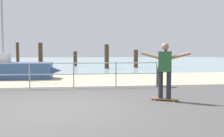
% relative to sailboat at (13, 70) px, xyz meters
% --- Properties ---
extents(ground_plane, '(24.00, 10.00, 0.04)m').
position_rel_sailboat_xyz_m(ground_plane, '(3.29, -8.41, -0.52)').
color(ground_plane, '#474444').
rests_on(ground_plane, ground).
extents(beach_strip, '(24.00, 6.00, 0.04)m').
position_rel_sailboat_xyz_m(beach_strip, '(3.29, -0.41, -0.52)').
color(beach_strip, tan).
rests_on(beach_strip, ground).
extents(sea_surface, '(72.00, 50.00, 0.04)m').
position_rel_sailboat_xyz_m(sea_surface, '(3.29, 27.59, -0.52)').
color(sea_surface, '#849EA3').
rests_on(sea_surface, ground).
extents(railing_fence, '(12.00, 0.05, 1.05)m').
position_rel_sailboat_xyz_m(railing_fence, '(0.79, -3.81, 0.18)').
color(railing_fence, '#9EA0A5').
rests_on(railing_fence, ground).
extents(sailboat, '(4.97, 1.46, 4.80)m').
position_rel_sailboat_xyz_m(sailboat, '(0.00, 0.00, 0.00)').
color(sailboat, '#335184').
rests_on(sailboat, ground).
extents(skateboard, '(0.80, 0.55, 0.08)m').
position_rel_sailboat_xyz_m(skateboard, '(6.11, -6.75, -0.45)').
color(skateboard, brown).
rests_on(skateboard, ground).
extents(skateboarder, '(1.32, 0.75, 1.65)m').
position_rel_sailboat_xyz_m(skateboarder, '(6.11, -6.75, 0.50)').
color(skateboarder, '#26262B').
rests_on(skateboarder, skateboard).
extents(bollard_short, '(0.18, 0.18, 0.75)m').
position_rel_sailboat_xyz_m(bollard_short, '(6.89, -3.75, -0.14)').
color(bollard_short, '#422D1E').
rests_on(bollard_short, ground).
extents(seagull, '(0.36, 0.40, 0.18)m').
position_rel_sailboat_xyz_m(seagull, '(6.90, -3.74, 0.31)').
color(seagull, white).
rests_on(seagull, bollard_short).
extents(groyne_post_0, '(0.30, 0.30, 2.40)m').
position_rel_sailboat_xyz_m(groyne_post_0, '(-2.60, 11.81, 0.68)').
color(groyne_post_0, '#422D1E').
rests_on(groyne_post_0, ground).
extents(groyne_post_1, '(0.37, 0.37, 2.24)m').
position_rel_sailboat_xyz_m(groyne_post_1, '(0.21, 7.94, 0.60)').
color(groyne_post_1, '#422D1E').
rests_on(groyne_post_1, ground).
extents(groyne_post_2, '(0.38, 0.38, 1.52)m').
position_rel_sailboat_xyz_m(groyne_post_2, '(3.02, 12.11, 0.24)').
color(groyne_post_2, '#422D1E').
rests_on(groyne_post_2, ground).
extents(groyne_post_3, '(0.39, 0.39, 2.11)m').
position_rel_sailboat_xyz_m(groyne_post_3, '(5.83, 7.70, 0.53)').
color(groyne_post_3, '#422D1E').
rests_on(groyne_post_3, ground).
extents(groyne_post_4, '(0.40, 0.40, 1.67)m').
position_rel_sailboat_xyz_m(groyne_post_4, '(8.65, 8.76, 0.31)').
color(groyne_post_4, '#422D1E').
rests_on(groyne_post_4, ground).
extents(groyne_post_5, '(0.27, 0.27, 2.06)m').
position_rel_sailboat_xyz_m(groyne_post_5, '(11.46, 8.64, 0.51)').
color(groyne_post_5, '#422D1E').
rests_on(groyne_post_5, ground).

